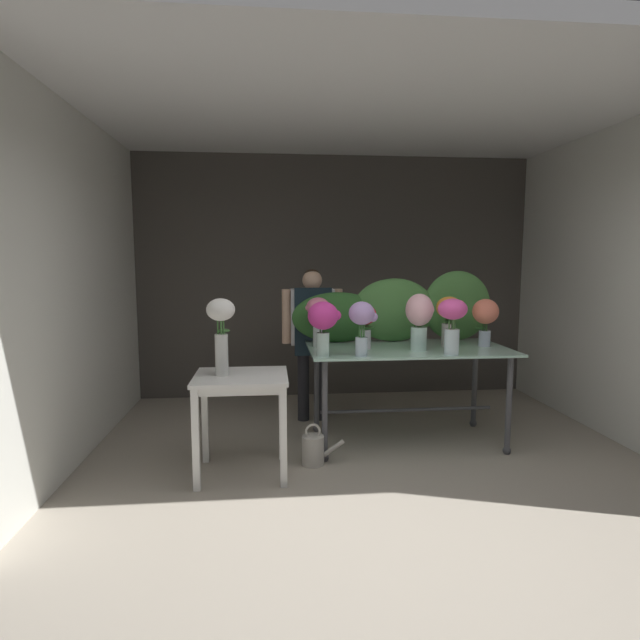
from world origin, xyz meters
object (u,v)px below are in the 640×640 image
Objects in this scene: display_table_glass at (407,363)px; vase_white_roses_tall at (221,327)px; vase_sunset_anemones at (449,316)px; vase_crimson_tulips at (366,321)px; vase_fuchsia_peonies at (453,320)px; side_table_white at (241,389)px; vase_magenta_carnations at (323,321)px; florist at (312,328)px; vase_rosy_dahlias at (318,314)px; watering_can at (314,449)px; vase_lilac_hydrangea at (362,320)px; vase_blush_freesia at (419,317)px; vase_coral_stock at (485,316)px.

vase_white_roses_tall is at bearing -160.94° from display_table_glass.
vase_crimson_tulips is at bearing -178.02° from vase_sunset_anemones.
vase_fuchsia_peonies reaches higher than vase_sunset_anemones.
vase_magenta_carnations is at bearing 17.85° from side_table_white.
side_table_white is 0.50× the size of florist.
watering_can is at bearing -99.12° from vase_rosy_dahlias.
florist is 1.51m from vase_white_roses_tall.
vase_lilac_hydrangea is (-0.86, -0.36, 0.01)m from vase_sunset_anemones.
vase_lilac_hydrangea is (-0.54, -0.20, 0.00)m from vase_blush_freesia.
vase_magenta_carnations reaches higher than vase_coral_stock.
display_table_glass is at bearing -180.00° from vase_sunset_anemones.
vase_lilac_hydrangea is (0.31, -1.09, 0.21)m from florist.
side_table_white is at bearing -153.77° from vase_crimson_tulips.
vase_coral_stock is 0.88× the size of vase_blush_freesia.
vase_lilac_hydrangea reaches higher than watering_can.
display_table_glass is 3.96× the size of vase_magenta_carnations.
vase_crimson_tulips is 0.76m from vase_sunset_anemones.
vase_fuchsia_peonies is (1.06, -0.04, -0.00)m from vase_magenta_carnations.
vase_blush_freesia is at bearing 16.11° from watering_can.
vase_magenta_carnations is (-1.50, -0.33, 0.01)m from vase_coral_stock.
vase_magenta_carnations is 0.82m from vase_white_roses_tall.
vase_white_roses_tall is (-1.65, -0.39, -0.01)m from vase_blush_freesia.
vase_rosy_dahlias is 0.76× the size of vase_white_roses_tall.
vase_blush_freesia is at bearing -71.50° from display_table_glass.
vase_fuchsia_peonies is (0.27, -0.38, 0.43)m from display_table_glass.
vase_crimson_tulips is 0.87× the size of vase_magenta_carnations.
vase_rosy_dahlias is (-0.41, 0.15, 0.05)m from vase_crimson_tulips.
vase_rosy_dahlias is 1.18m from vase_fuchsia_peonies.
watering_can is (-0.89, -0.43, -0.61)m from display_table_glass.
vase_white_roses_tall reaches higher than vase_blush_freesia.
vase_blush_freesia is at bearing 20.68° from vase_lilac_hydrangea.
side_table_white is 0.85m from vase_magenta_carnations.
side_table_white is 1.75× the size of vase_magenta_carnations.
vase_white_roses_tall is (-1.59, -0.55, 0.42)m from display_table_glass.
vase_magenta_carnations is (0.65, 0.21, 0.49)m from side_table_white.
vase_sunset_anemones reaches higher than vase_magenta_carnations.
vase_sunset_anemones is 1.29× the size of watering_can.
vase_lilac_hydrangea reaches higher than display_table_glass.
vase_blush_freesia is 1.10× the size of vase_lilac_hydrangea.
vase_lilac_hydrangea is at bearing -106.01° from vase_crimson_tulips.
vase_crimson_tulips is at bearing 37.41° from vase_magenta_carnations.
watering_can is at bearing -163.89° from vase_blush_freesia.
vase_crimson_tulips is 0.84× the size of vase_fuchsia_peonies.
display_table_glass is at bearing 3.90° from vase_crimson_tulips.
display_table_glass is 1.10m from florist.
vase_magenta_carnations is 1.07m from vase_fuchsia_peonies.
vase_rosy_dahlias is at bearing 122.65° from vase_lilac_hydrangea.
vase_crimson_tulips is (1.06, 0.52, 0.45)m from side_table_white.
vase_crimson_tulips is at bearing 26.23° from side_table_white.
florist is 1.69m from vase_coral_stock.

